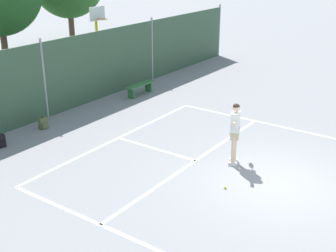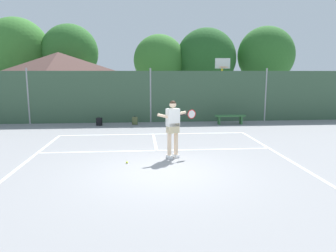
{
  "view_description": "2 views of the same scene",
  "coord_description": "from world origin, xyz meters",
  "px_view_note": "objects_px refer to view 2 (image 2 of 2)",
  "views": [
    {
      "loc": [
        -10.32,
        -3.81,
        5.84
      ],
      "look_at": [
        -1.04,
        2.74,
        1.38
      ],
      "focal_mm": 48.06,
      "sensor_mm": 36.0,
      "label": 1
    },
    {
      "loc": [
        -0.53,
        -8.43,
        2.74
      ],
      "look_at": [
        0.44,
        2.9,
        0.8
      ],
      "focal_mm": 33.93,
      "sensor_mm": 36.0,
      "label": 2
    }
  ],
  "objects_px": {
    "backpack_olive": "(135,121)",
    "courtside_bench": "(230,117)",
    "basketball_hoop": "(222,79)",
    "backpack_black": "(99,122)",
    "tennis_ball": "(127,162)",
    "tennis_player": "(173,124)"
  },
  "relations": [
    {
      "from": "backpack_olive",
      "to": "tennis_ball",
      "type": "bearing_deg",
      "value": -90.86
    },
    {
      "from": "basketball_hoop",
      "to": "backpack_black",
      "type": "height_order",
      "value": "basketball_hoop"
    },
    {
      "from": "tennis_player",
      "to": "backpack_olive",
      "type": "bearing_deg",
      "value": 101.34
    },
    {
      "from": "tennis_ball",
      "to": "backpack_olive",
      "type": "height_order",
      "value": "backpack_olive"
    },
    {
      "from": "tennis_player",
      "to": "backpack_black",
      "type": "height_order",
      "value": "tennis_player"
    },
    {
      "from": "backpack_black",
      "to": "backpack_olive",
      "type": "height_order",
      "value": "same"
    },
    {
      "from": "backpack_black",
      "to": "courtside_bench",
      "type": "bearing_deg",
      "value": -1.25
    },
    {
      "from": "basketball_hoop",
      "to": "tennis_player",
      "type": "relative_size",
      "value": 1.91
    },
    {
      "from": "backpack_olive",
      "to": "tennis_player",
      "type": "bearing_deg",
      "value": -78.66
    },
    {
      "from": "backpack_olive",
      "to": "courtside_bench",
      "type": "xyz_separation_m",
      "value": [
        5.05,
        -0.3,
        0.17
      ]
    },
    {
      "from": "backpack_olive",
      "to": "courtside_bench",
      "type": "height_order",
      "value": "courtside_bench"
    },
    {
      "from": "basketball_hoop",
      "to": "backpack_olive",
      "type": "xyz_separation_m",
      "value": [
        -5.19,
        -2.15,
        -2.12
      ]
    },
    {
      "from": "tennis_ball",
      "to": "backpack_olive",
      "type": "relative_size",
      "value": 0.14
    },
    {
      "from": "basketball_hoop",
      "to": "backpack_black",
      "type": "distance_m",
      "value": 7.69
    },
    {
      "from": "basketball_hoop",
      "to": "backpack_olive",
      "type": "bearing_deg",
      "value": -157.51
    },
    {
      "from": "backpack_black",
      "to": "backpack_olive",
      "type": "xyz_separation_m",
      "value": [
        1.84,
        0.15,
        0.0
      ]
    },
    {
      "from": "tennis_ball",
      "to": "backpack_olive",
      "type": "bearing_deg",
      "value": 89.14
    },
    {
      "from": "backpack_olive",
      "to": "courtside_bench",
      "type": "distance_m",
      "value": 5.06
    },
    {
      "from": "courtside_bench",
      "to": "basketball_hoop",
      "type": "bearing_deg",
      "value": 86.8
    },
    {
      "from": "tennis_ball",
      "to": "courtside_bench",
      "type": "bearing_deg",
      "value": 53.46
    },
    {
      "from": "basketball_hoop",
      "to": "tennis_player",
      "type": "distance_m",
      "value": 9.75
    },
    {
      "from": "courtside_bench",
      "to": "tennis_ball",
      "type": "bearing_deg",
      "value": -126.54
    }
  ]
}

